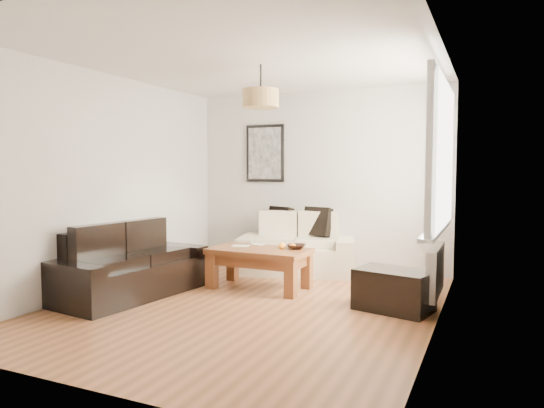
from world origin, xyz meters
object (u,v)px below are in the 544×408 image
at_px(coffee_table, 259,269).
at_px(sofa_leather, 131,263).
at_px(ottoman, 394,290).
at_px(loveseat_cream, 297,245).

bearing_deg(coffee_table, sofa_leather, -143.00).
height_order(sofa_leather, coffee_table, sofa_leather).
relative_size(sofa_leather, coffee_table, 1.47).
relative_size(coffee_table, ottoman, 1.62).
xyz_separation_m(sofa_leather, ottoman, (2.88, 0.63, -0.17)).
distance_m(loveseat_cream, sofa_leather, 2.35).
distance_m(coffee_table, ottoman, 1.70).
xyz_separation_m(sofa_leather, coffee_table, (1.21, 0.91, -0.14)).
height_order(loveseat_cream, coffee_table, loveseat_cream).
height_order(coffee_table, ottoman, coffee_table).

